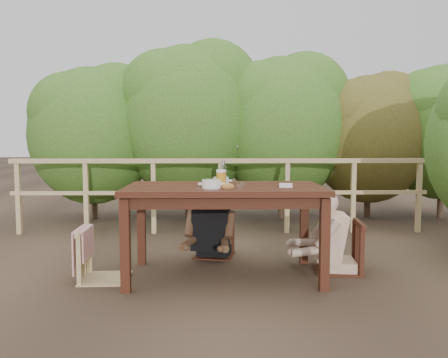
{
  "coord_description": "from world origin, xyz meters",
  "views": [
    {
      "loc": [
        -0.1,
        -4.22,
        1.26
      ],
      "look_at": [
        0.0,
        0.05,
        0.9
      ],
      "focal_mm": 37.31,
      "sensor_mm": 36.0,
      "label": 1
    }
  ],
  "objects_px": {
    "soup_near": "(212,185)",
    "bottle": "(223,173)",
    "chair_right": "(339,224)",
    "bread_roll": "(228,187)",
    "woman": "(214,200)",
    "butter_tub": "(286,186)",
    "tumbler": "(240,186)",
    "diner_right": "(342,206)",
    "soup_far": "(221,181)",
    "table": "(224,232)",
    "beer_glass": "(221,179)",
    "chair_left": "(105,231)",
    "chair_far": "(214,219)"
  },
  "relations": [
    {
      "from": "table",
      "to": "diner_right",
      "type": "distance_m",
      "value": 1.16
    },
    {
      "from": "soup_far",
      "to": "bottle",
      "type": "height_order",
      "value": "bottle"
    },
    {
      "from": "chair_left",
      "to": "chair_far",
      "type": "relative_size",
      "value": 1.09
    },
    {
      "from": "woman",
      "to": "soup_near",
      "type": "bearing_deg",
      "value": 100.05
    },
    {
      "from": "soup_far",
      "to": "woman",
      "type": "bearing_deg",
      "value": 96.17
    },
    {
      "from": "chair_far",
      "to": "diner_right",
      "type": "xyz_separation_m",
      "value": [
        1.22,
        -0.59,
        0.22
      ]
    },
    {
      "from": "table",
      "to": "bread_roll",
      "type": "distance_m",
      "value": 0.52
    },
    {
      "from": "woman",
      "to": "bottle",
      "type": "relative_size",
      "value": 4.99
    },
    {
      "from": "chair_left",
      "to": "bread_roll",
      "type": "relative_size",
      "value": 7.95
    },
    {
      "from": "chair_right",
      "to": "diner_right",
      "type": "bearing_deg",
      "value": 96.59
    },
    {
      "from": "table",
      "to": "tumbler",
      "type": "relative_size",
      "value": 25.18
    },
    {
      "from": "diner_right",
      "to": "bread_roll",
      "type": "height_order",
      "value": "diner_right"
    },
    {
      "from": "chair_left",
      "to": "chair_right",
      "type": "distance_m",
      "value": 2.19
    },
    {
      "from": "soup_near",
      "to": "beer_glass",
      "type": "bearing_deg",
      "value": 63.74
    },
    {
      "from": "chair_right",
      "to": "bottle",
      "type": "distance_m",
      "value": 1.21
    },
    {
      "from": "soup_far",
      "to": "tumbler",
      "type": "height_order",
      "value": "soup_far"
    },
    {
      "from": "soup_far",
      "to": "beer_glass",
      "type": "relative_size",
      "value": 1.49
    },
    {
      "from": "tumbler",
      "to": "butter_tub",
      "type": "relative_size",
      "value": 0.61
    },
    {
      "from": "diner_right",
      "to": "soup_near",
      "type": "bearing_deg",
      "value": 113.52
    },
    {
      "from": "chair_right",
      "to": "woman",
      "type": "bearing_deg",
      "value": -110.55
    },
    {
      "from": "chair_right",
      "to": "bread_roll",
      "type": "height_order",
      "value": "chair_right"
    },
    {
      "from": "chair_far",
      "to": "beer_glass",
      "type": "bearing_deg",
      "value": -74.17
    },
    {
      "from": "woman",
      "to": "tumbler",
      "type": "height_order",
      "value": "woman"
    },
    {
      "from": "butter_tub",
      "to": "beer_glass",
      "type": "bearing_deg",
      "value": -178.07
    },
    {
      "from": "soup_far",
      "to": "butter_tub",
      "type": "bearing_deg",
      "value": -29.21
    },
    {
      "from": "chair_far",
      "to": "soup_near",
      "type": "distance_m",
      "value": 1.08
    },
    {
      "from": "bottle",
      "to": "butter_tub",
      "type": "relative_size",
      "value": 2.12
    },
    {
      "from": "woman",
      "to": "table",
      "type": "bearing_deg",
      "value": 108.1
    },
    {
      "from": "table",
      "to": "soup_far",
      "type": "xyz_separation_m",
      "value": [
        -0.03,
        0.17,
        0.45
      ]
    },
    {
      "from": "woman",
      "to": "soup_near",
      "type": "relative_size",
      "value": 4.41
    },
    {
      "from": "beer_glass",
      "to": "bottle",
      "type": "height_order",
      "value": "bottle"
    },
    {
      "from": "table",
      "to": "bread_roll",
      "type": "xyz_separation_m",
      "value": [
        0.03,
        -0.26,
        0.45
      ]
    },
    {
      "from": "chair_left",
      "to": "woman",
      "type": "height_order",
      "value": "woman"
    },
    {
      "from": "diner_right",
      "to": "soup_near",
      "type": "height_order",
      "value": "diner_right"
    },
    {
      "from": "bread_roll",
      "to": "bottle",
      "type": "xyz_separation_m",
      "value": [
        -0.03,
        0.35,
        0.09
      ]
    },
    {
      "from": "chair_right",
      "to": "soup_near",
      "type": "distance_m",
      "value": 1.34
    },
    {
      "from": "bread_roll",
      "to": "beer_glass",
      "type": "bearing_deg",
      "value": 104.38
    },
    {
      "from": "chair_right",
      "to": "butter_tub",
      "type": "xyz_separation_m",
      "value": [
        -0.56,
        -0.3,
        0.4
      ]
    },
    {
      "from": "soup_near",
      "to": "bottle",
      "type": "height_order",
      "value": "bottle"
    },
    {
      "from": "chair_left",
      "to": "diner_right",
      "type": "relative_size",
      "value": 0.7
    },
    {
      "from": "table",
      "to": "chair_left",
      "type": "bearing_deg",
      "value": -176.19
    },
    {
      "from": "chair_far",
      "to": "table",
      "type": "bearing_deg",
      "value": -71.72
    },
    {
      "from": "table",
      "to": "woman",
      "type": "distance_m",
      "value": 0.8
    },
    {
      "from": "diner_right",
      "to": "soup_far",
      "type": "xyz_separation_m",
      "value": [
        -1.16,
        0.02,
        0.24
      ]
    },
    {
      "from": "soup_near",
      "to": "soup_far",
      "type": "relative_size",
      "value": 1.12
    },
    {
      "from": "chair_left",
      "to": "tumbler",
      "type": "relative_size",
      "value": 12.53
    },
    {
      "from": "chair_left",
      "to": "beer_glass",
      "type": "relative_size",
      "value": 5.32
    },
    {
      "from": "diner_right",
      "to": "table",
      "type": "bearing_deg",
      "value": 104.57
    },
    {
      "from": "chair_left",
      "to": "bread_roll",
      "type": "xyz_separation_m",
      "value": [
        1.1,
        -0.19,
        0.41
      ]
    },
    {
      "from": "chair_right",
      "to": "diner_right",
      "type": "relative_size",
      "value": 0.72
    }
  ]
}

